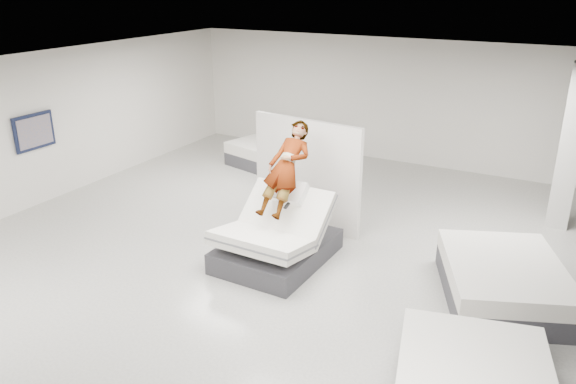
{
  "coord_description": "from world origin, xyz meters",
  "views": [
    {
      "loc": [
        4.12,
        -6.99,
        4.64
      ],
      "look_at": [
        -0.34,
        1.3,
        1.0
      ],
      "focal_mm": 35.0,
      "sensor_mm": 36.0,
      "label": 1
    }
  ],
  "objects_px": {
    "hero_bed": "(276,240)",
    "divider_panel": "(306,174)",
    "flat_bed_right_far": "(503,281)",
    "remote": "(287,206)",
    "column": "(570,148)",
    "wall_poster": "(34,132)",
    "person": "(286,184)",
    "flat_bed_left_far": "(277,155)"
  },
  "relations": [
    {
      "from": "flat_bed_left_far",
      "to": "column",
      "type": "height_order",
      "value": "column"
    },
    {
      "from": "flat_bed_right_far",
      "to": "remote",
      "type": "bearing_deg",
      "value": -170.03
    },
    {
      "from": "column",
      "to": "wall_poster",
      "type": "bearing_deg",
      "value": -158.07
    },
    {
      "from": "divider_panel",
      "to": "wall_poster",
      "type": "distance_m",
      "value": 5.8
    },
    {
      "from": "divider_panel",
      "to": "column",
      "type": "relative_size",
      "value": 0.74
    },
    {
      "from": "hero_bed",
      "to": "flat_bed_left_far",
      "type": "relative_size",
      "value": 0.82
    },
    {
      "from": "hero_bed",
      "to": "wall_poster",
      "type": "distance_m",
      "value": 5.89
    },
    {
      "from": "hero_bed",
      "to": "flat_bed_right_far",
      "type": "height_order",
      "value": "hero_bed"
    },
    {
      "from": "hero_bed",
      "to": "wall_poster",
      "type": "xyz_separation_m",
      "value": [
        -5.76,
        -0.06,
        1.2
      ]
    },
    {
      "from": "hero_bed",
      "to": "flat_bed_left_far",
      "type": "distance_m",
      "value": 5.19
    },
    {
      "from": "hero_bed",
      "to": "remote",
      "type": "height_order",
      "value": "hero_bed"
    },
    {
      "from": "remote",
      "to": "person",
      "type": "bearing_deg",
      "value": 122.15
    },
    {
      "from": "flat_bed_right_far",
      "to": "wall_poster",
      "type": "distance_m",
      "value": 9.51
    },
    {
      "from": "person",
      "to": "remote",
      "type": "distance_m",
      "value": 0.47
    },
    {
      "from": "flat_bed_left_far",
      "to": "hero_bed",
      "type": "bearing_deg",
      "value": -60.68
    },
    {
      "from": "divider_panel",
      "to": "wall_poster",
      "type": "bearing_deg",
      "value": -156.25
    },
    {
      "from": "flat_bed_right_far",
      "to": "column",
      "type": "relative_size",
      "value": 0.84
    },
    {
      "from": "divider_panel",
      "to": "column",
      "type": "xyz_separation_m",
      "value": [
        4.41,
        2.33,
        0.53
      ]
    },
    {
      "from": "divider_panel",
      "to": "wall_poster",
      "type": "xyz_separation_m",
      "value": [
        -5.53,
        -1.67,
        0.53
      ]
    },
    {
      "from": "hero_bed",
      "to": "divider_panel",
      "type": "height_order",
      "value": "divider_panel"
    },
    {
      "from": "hero_bed",
      "to": "divider_panel",
      "type": "relative_size",
      "value": 0.9
    },
    {
      "from": "person",
      "to": "divider_panel",
      "type": "relative_size",
      "value": 0.76
    },
    {
      "from": "flat_bed_right_far",
      "to": "wall_poster",
      "type": "bearing_deg",
      "value": -176.17
    },
    {
      "from": "person",
      "to": "flat_bed_left_far",
      "type": "xyz_separation_m",
      "value": [
        -2.55,
        4.2,
        -1.01
      ]
    },
    {
      "from": "remote",
      "to": "divider_panel",
      "type": "distance_m",
      "value": 1.7
    },
    {
      "from": "divider_panel",
      "to": "flat_bed_right_far",
      "type": "bearing_deg",
      "value": -8.16
    },
    {
      "from": "person",
      "to": "wall_poster",
      "type": "xyz_separation_m",
      "value": [
        -5.77,
        -0.39,
        0.28
      ]
    },
    {
      "from": "wall_poster",
      "to": "flat_bed_left_far",
      "type": "bearing_deg",
      "value": 54.88
    },
    {
      "from": "remote",
      "to": "column",
      "type": "height_order",
      "value": "column"
    },
    {
      "from": "divider_panel",
      "to": "flat_bed_right_far",
      "type": "height_order",
      "value": "divider_panel"
    },
    {
      "from": "column",
      "to": "flat_bed_left_far",
      "type": "bearing_deg",
      "value": 175.04
    },
    {
      "from": "hero_bed",
      "to": "divider_panel",
      "type": "distance_m",
      "value": 1.76
    },
    {
      "from": "hero_bed",
      "to": "column",
      "type": "bearing_deg",
      "value": 43.38
    },
    {
      "from": "flat_bed_left_far",
      "to": "column",
      "type": "distance_m",
      "value": 6.86
    },
    {
      "from": "column",
      "to": "divider_panel",
      "type": "bearing_deg",
      "value": -152.16
    },
    {
      "from": "hero_bed",
      "to": "flat_bed_left_far",
      "type": "xyz_separation_m",
      "value": [
        -2.54,
        4.52,
        -0.1
      ]
    },
    {
      "from": "flat_bed_left_far",
      "to": "wall_poster",
      "type": "height_order",
      "value": "wall_poster"
    },
    {
      "from": "divider_panel",
      "to": "wall_poster",
      "type": "relative_size",
      "value": 2.48
    },
    {
      "from": "remote",
      "to": "column",
      "type": "xyz_separation_m",
      "value": [
        3.95,
        3.97,
        0.51
      ]
    },
    {
      "from": "person",
      "to": "flat_bed_right_far",
      "type": "relative_size",
      "value": 0.66
    },
    {
      "from": "wall_poster",
      "to": "hero_bed",
      "type": "bearing_deg",
      "value": 0.59
    },
    {
      "from": "remote",
      "to": "divider_panel",
      "type": "xyz_separation_m",
      "value": [
        -0.46,
        1.64,
        -0.02
      ]
    }
  ]
}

